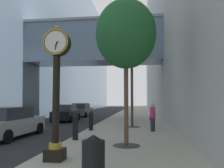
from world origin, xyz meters
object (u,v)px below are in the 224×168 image
at_px(bollard_third, 75,126).
at_px(car_black_mid, 66,113).
at_px(pedestrian_walking, 153,116).
at_px(car_silver_near, 10,123).
at_px(street_tree_mid_near, 132,52).
at_px(trash_bin, 93,158).
at_px(street_clock, 56,85).
at_px(street_tree_near, 126,35).
at_px(car_grey_far, 81,110).
at_px(bollard_fourth, 91,120).

height_order(bollard_third, car_black_mid, car_black_mid).
bearing_deg(pedestrian_walking, car_silver_near, -162.33).
xyz_separation_m(street_tree_mid_near, trash_bin, (-0.48, -10.81, -4.68)).
height_order(pedestrian_walking, car_black_mid, pedestrian_walking).
distance_m(trash_bin, pedestrian_walking, 8.85).
bearing_deg(car_black_mid, street_clock, -72.75).
relative_size(street_clock, street_tree_near, 0.70).
distance_m(street_clock, pedestrian_walking, 7.86).
distance_m(bollard_third, car_silver_near, 3.96).
relative_size(bollard_third, car_grey_far, 0.28).
bearing_deg(bollard_fourth, street_clock, -86.63).
bearing_deg(bollard_third, street_clock, -83.48).
bearing_deg(street_tree_near, pedestrian_walking, 74.00).
height_order(bollard_third, car_grey_far, car_grey_far).
bearing_deg(bollard_fourth, street_tree_near, -61.51).
relative_size(car_silver_near, car_grey_far, 1.13).
bearing_deg(car_black_mid, trash_bin, -69.47).
xyz_separation_m(car_silver_near, car_black_mid, (-0.15, 9.59, -0.02)).
distance_m(street_clock, bollard_fourth, 7.20).
height_order(bollard_fourth, car_black_mid, car_black_mid).
height_order(bollard_third, trash_bin, bollard_third).
xyz_separation_m(street_tree_near, trash_bin, (-0.48, -4.19, -4.02)).
height_order(bollard_fourth, car_grey_far, car_grey_far).
bearing_deg(bollard_third, pedestrian_walking, 42.29).
bearing_deg(trash_bin, bollard_fourth, 102.66).
bearing_deg(car_grey_far, street_tree_mid_near, -59.92).
bearing_deg(pedestrian_walking, bollard_third, -137.71).
relative_size(street_clock, car_silver_near, 0.89).
bearing_deg(trash_bin, street_clock, 132.40).
height_order(street_tree_near, car_silver_near, street_tree_near).
height_order(street_clock, car_grey_far, street_clock).
distance_m(street_tree_near, pedestrian_walking, 5.94).
bearing_deg(pedestrian_walking, street_clock, -115.30).
distance_m(pedestrian_walking, car_black_mid, 10.54).
relative_size(street_tree_near, car_black_mid, 1.45).
height_order(car_silver_near, car_black_mid, car_silver_near).
bearing_deg(pedestrian_walking, street_tree_near, -106.00).
bearing_deg(bollard_third, car_black_mid, 110.68).
bearing_deg(street_clock, car_grey_far, 102.59).
xyz_separation_m(pedestrian_walking, car_silver_near, (-7.55, -2.40, -0.22)).
xyz_separation_m(bollard_third, bollard_fourth, (0.00, 3.38, 0.00)).
distance_m(bollard_third, pedestrian_walking, 5.03).
bearing_deg(trash_bin, pedestrian_walking, 78.48).
xyz_separation_m(street_tree_mid_near, car_grey_far, (-6.61, 11.40, -4.57)).
distance_m(trash_bin, car_black_mid, 16.93).
bearing_deg(street_tree_mid_near, street_tree_near, -90.00).
distance_m(street_tree_mid_near, trash_bin, 11.79).
bearing_deg(pedestrian_walking, car_black_mid, 136.98).
xyz_separation_m(street_tree_near, car_grey_far, (-6.61, 18.02, -3.90)).
relative_size(street_tree_near, car_silver_near, 1.27).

